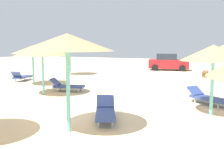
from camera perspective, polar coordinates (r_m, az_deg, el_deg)
The scene contains 12 objects.
ground_plane at distance 9.50m, azimuth -7.58°, elevation -9.11°, with size 80.00×80.00×0.00m, color beige.
parasol_1 at distance 9.75m, azimuth 21.89°, elevation 4.50°, with size 2.35×2.35×2.59m.
parasol_2 at distance 7.42m, azimuth -10.06°, elevation 7.07°, with size 2.73×2.73×2.90m.
parasol_4 at distance 17.21m, azimuth -17.45°, elevation 5.34°, with size 2.65×2.65×2.54m.
parasol_5 at distance 13.55m, azimuth -15.41°, elevation 5.26°, with size 2.84×2.84×2.59m.
parasol_7 at distance 22.28m, azimuth -9.48°, elevation 6.59°, with size 2.52×2.52×2.91m.
lounger_1 at distance 11.83m, azimuth 20.60°, elevation -4.79°, with size 1.92×1.62×0.69m.
lounger_2 at distance 8.77m, azimuth -1.49°, elevation -8.24°, with size 1.40×1.98×0.73m.
lounger_4 at distance 19.34m, azimuth -19.65°, elevation -0.45°, with size 1.03×1.96×0.78m.
lounger_5 at distance 14.39m, azimuth -10.18°, elevation -2.49°, with size 1.98×1.10×0.73m.
bench_0 at distance 21.91m, azimuth 20.26°, elevation 0.36°, with size 0.44×1.51×0.49m.
parked_car at distance 26.81m, azimuth 12.54°, elevation 2.70°, with size 4.25×2.58×1.72m.
Camera 1 is at (4.87, -7.75, 2.56)m, focal length 40.60 mm.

